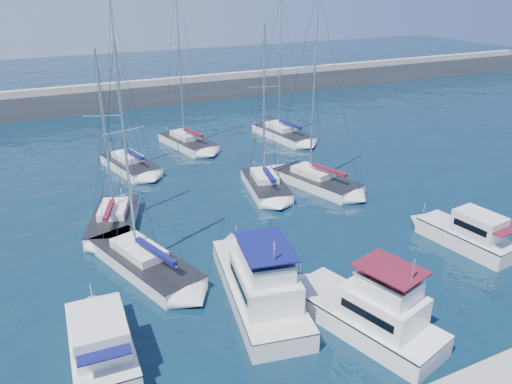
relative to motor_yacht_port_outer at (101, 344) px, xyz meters
name	(u,v)px	position (x,y,z in m)	size (l,w,h in m)	color
ground	(322,280)	(13.51, 1.27, -0.94)	(220.00, 220.00, 0.00)	black
breakwater	(130,98)	(13.51, 53.27, 0.11)	(160.00, 6.00, 4.45)	#424244
motor_yacht_port_outer	(101,344)	(0.00, 0.00, 0.00)	(3.28, 7.02, 3.20)	silver
motor_yacht_port_inner	(261,286)	(9.01, 0.79, 0.19)	(5.46, 11.00, 4.69)	silver
motor_yacht_stbd_inner	(371,314)	(13.01, -4.00, 0.19)	(5.35, 9.01, 4.69)	white
motor_yacht_stbd_outer	(469,236)	(24.76, 0.26, 0.00)	(3.22, 6.91, 3.20)	silver
sailboat_mid_a	(114,220)	(3.38, 14.25, -0.43)	(5.35, 7.95, 13.30)	white
sailboat_mid_b	(144,262)	(3.93, 7.32, -0.43)	(5.69, 9.70, 14.41)	silver
sailboat_mid_c	(265,185)	(16.76, 15.45, -0.41)	(4.42, 7.69, 14.38)	white
sailboat_mid_d	(316,180)	(21.34, 14.37, -0.40)	(5.31, 8.90, 17.00)	silver
sailboat_back_a	(130,164)	(7.27, 25.85, -0.39)	(4.62, 8.01, 16.26)	white
sailboat_back_b	(188,142)	(14.68, 30.36, -0.38)	(4.70, 8.40, 17.83)	silver
sailboat_back_c	(283,133)	(25.78, 28.71, -0.41)	(4.12, 8.97, 16.17)	white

